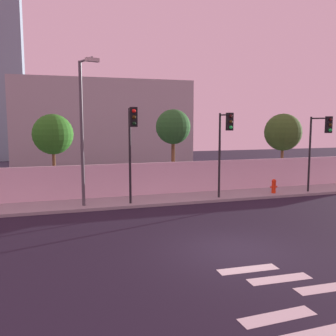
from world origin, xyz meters
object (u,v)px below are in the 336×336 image
at_px(roadside_tree_midright, 173,127).
at_px(traffic_light_left, 320,137).
at_px(fire_hydrant, 274,186).
at_px(roadside_tree_midleft, 53,135).
at_px(roadside_tree_rightmost, 283,132).
at_px(traffic_light_right, 132,135).
at_px(street_lamp_curbside, 83,122).
at_px(traffic_light_center, 225,137).

bearing_deg(roadside_tree_midright, traffic_light_left, -27.85).
xyz_separation_m(fire_hydrant, roadside_tree_midleft, (-12.05, 2.93, 2.96)).
bearing_deg(fire_hydrant, roadside_tree_rightmost, 49.27).
bearing_deg(traffic_light_right, roadside_tree_rightmost, 19.13).
xyz_separation_m(traffic_light_left, street_lamp_curbside, (-12.93, 0.82, 0.83)).
relative_size(traffic_light_right, roadside_tree_midright, 0.95).
distance_m(traffic_light_center, street_lamp_curbside, 7.24).
bearing_deg(roadside_tree_midright, fire_hydrant, -29.67).
xyz_separation_m(traffic_light_center, traffic_light_right, (-4.99, -0.20, 0.16)).
bearing_deg(traffic_light_center, fire_hydrant, 11.25).
height_order(traffic_light_right, fire_hydrant, traffic_light_right).
bearing_deg(fire_hydrant, roadside_tree_midright, 150.33).
relative_size(traffic_light_left, roadside_tree_rightmost, 0.92).
xyz_separation_m(traffic_light_left, roadside_tree_midright, (-7.39, 3.90, 0.53)).
bearing_deg(fire_hydrant, street_lamp_curbside, -179.18).
bearing_deg(roadside_tree_midleft, roadside_tree_midright, 0.00).
height_order(fire_hydrant, roadside_tree_midleft, roadside_tree_midleft).
height_order(traffic_light_left, roadside_tree_rightmost, roadside_tree_rightmost).
bearing_deg(fire_hydrant, traffic_light_right, -173.99).
distance_m(traffic_light_left, roadside_tree_rightmost, 3.92).
height_order(street_lamp_curbside, roadside_tree_midleft, street_lamp_curbside).
bearing_deg(traffic_light_right, roadside_tree_midleft, 132.83).
xyz_separation_m(traffic_light_right, roadside_tree_midright, (3.36, 3.83, 0.28)).
bearing_deg(roadside_tree_rightmost, traffic_light_center, -148.97).
xyz_separation_m(traffic_light_left, fire_hydrant, (-2.24, 0.97, -2.79)).
xyz_separation_m(traffic_light_left, traffic_light_center, (-5.75, 0.28, 0.09)).
height_order(traffic_light_right, roadside_tree_rightmost, traffic_light_right).
distance_m(traffic_light_center, fire_hydrant, 4.59).
distance_m(traffic_light_left, traffic_light_center, 5.76).
relative_size(traffic_light_right, fire_hydrant, 5.82).
height_order(street_lamp_curbside, fire_hydrant, street_lamp_curbside).
distance_m(traffic_light_right, street_lamp_curbside, 2.38).
xyz_separation_m(roadside_tree_midright, roadside_tree_rightmost, (7.67, 0.00, -0.36)).
bearing_deg(traffic_light_center, traffic_light_right, -177.74).
bearing_deg(traffic_light_center, roadside_tree_rightmost, 31.03).
distance_m(street_lamp_curbside, roadside_tree_rightmost, 13.58).
distance_m(street_lamp_curbside, roadside_tree_midleft, 3.43).
bearing_deg(street_lamp_curbside, roadside_tree_rightmost, 13.14).
xyz_separation_m(traffic_light_center, street_lamp_curbside, (-7.18, 0.54, 0.74)).
height_order(traffic_light_right, roadside_tree_midleft, traffic_light_right).
bearing_deg(traffic_light_left, street_lamp_curbside, 176.37).
relative_size(traffic_light_left, street_lamp_curbside, 0.63).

